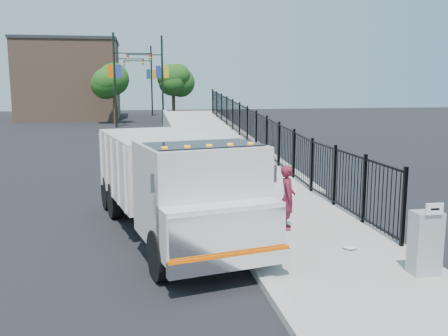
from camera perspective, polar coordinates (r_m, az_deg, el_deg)
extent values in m
plane|color=black|center=(12.89, 1.01, -7.51)|extent=(120.00, 120.00, 0.00)
cube|color=#9E998E|center=(11.59, 12.49, -9.43)|extent=(3.55, 12.00, 0.12)
cube|color=#ADAAA3|center=(11.01, 3.06, -10.13)|extent=(0.30, 12.00, 0.16)
cube|color=#9E998E|center=(28.69, -1.02, 2.07)|extent=(3.95, 24.06, 3.19)
cube|color=black|center=(24.97, 3.67, 2.99)|extent=(0.10, 28.00, 1.80)
cube|color=black|center=(12.96, -6.22, -4.92)|extent=(2.41, 6.91, 0.22)
cube|color=silver|center=(10.58, -2.83, -2.61)|extent=(2.78, 2.66, 2.01)
cube|color=silver|center=(9.57, -0.28, -7.05)|extent=(2.46, 1.18, 1.01)
cube|color=silver|center=(9.24, 0.59, -7.66)|extent=(2.28, 0.56, 0.86)
cube|color=silver|center=(9.33, 0.78, -10.75)|extent=(2.40, 0.68, 0.28)
cube|color=#DF4E00|center=(9.28, 0.78, -9.88)|extent=(2.37, 0.55, 0.06)
cube|color=black|center=(10.24, -2.39, 0.42)|extent=(2.44, 1.74, 0.86)
cube|color=silver|center=(13.99, -7.78, 0.35)|extent=(3.25, 4.64, 1.71)
cube|color=silver|center=(9.19, -8.18, -1.70)|extent=(0.07, 0.07, 0.35)
cube|color=silver|center=(10.08, 5.82, -0.63)|extent=(0.07, 0.07, 0.35)
cube|color=orange|center=(9.57, -6.80, 2.27)|extent=(0.12, 0.10, 0.06)
cube|color=orange|center=(9.70, -4.22, 2.41)|extent=(0.12, 0.10, 0.06)
cube|color=orange|center=(9.85, -1.71, 2.54)|extent=(0.12, 0.10, 0.06)
cube|color=orange|center=(10.01, 0.72, 2.67)|extent=(0.12, 0.10, 0.06)
cube|color=orange|center=(10.20, 3.07, 2.78)|extent=(0.12, 0.10, 0.06)
cylinder|color=black|center=(9.92, -7.25, -9.87)|extent=(0.53, 1.05, 1.01)
cylinder|color=black|center=(10.63, 3.94, -8.47)|extent=(0.53, 1.05, 1.01)
cylinder|color=black|center=(14.56, -12.32, -3.66)|extent=(0.53, 1.05, 1.01)
cylinder|color=black|center=(15.05, -4.36, -3.03)|extent=(0.53, 1.05, 1.01)
cylinder|color=black|center=(15.63, -13.03, -2.78)|extent=(0.53, 1.05, 1.01)
cylinder|color=black|center=(16.09, -5.58, -2.22)|extent=(0.53, 1.05, 1.01)
imported|color=maroon|center=(12.79, 7.28, -3.36)|extent=(0.54, 0.68, 1.64)
cube|color=gray|center=(10.55, 22.01, -7.94)|extent=(0.55, 0.40, 1.25)
cube|color=white|center=(10.18, 22.92, -4.33)|extent=(0.35, 0.04, 0.22)
ellipsoid|color=silver|center=(11.74, 14.17, -8.73)|extent=(0.34, 0.34, 0.08)
cylinder|color=black|center=(44.25, -12.37, 9.73)|extent=(0.18, 0.18, 8.00)
cube|color=black|center=(44.29, -10.36, 12.78)|extent=(3.20, 0.08, 0.08)
cube|color=black|center=(44.30, -8.44, 12.38)|extent=(0.18, 0.22, 0.60)
cube|color=#252EA4|center=(44.25, -11.95, 10.78)|extent=(0.45, 0.04, 1.10)
cube|color=#F15904|center=(44.27, -12.87, 10.75)|extent=(0.45, 0.04, 1.10)
cylinder|color=black|center=(46.40, -7.04, 9.87)|extent=(0.18, 0.18, 8.00)
cube|color=black|center=(46.40, -9.13, 12.67)|extent=(3.20, 0.08, 0.08)
cube|color=black|center=(46.38, -10.93, 12.18)|extent=(0.18, 0.22, 0.60)
cube|color=gold|center=(46.43, -6.63, 10.87)|extent=(0.45, 0.04, 1.10)
cube|color=#1A2DA3|center=(46.39, -7.50, 10.85)|extent=(0.45, 0.04, 1.10)
cylinder|color=black|center=(54.69, -12.42, 9.69)|extent=(0.18, 0.18, 8.00)
cube|color=black|center=(54.71, -10.80, 12.15)|extent=(3.20, 0.08, 0.08)
cube|color=black|center=(54.70, -9.25, 11.83)|extent=(0.18, 0.22, 0.60)
cube|color=#1C379C|center=(54.69, -12.08, 10.54)|extent=(0.45, 0.04, 1.10)
cube|color=orange|center=(54.71, -12.83, 10.51)|extent=(0.45, 0.04, 1.10)
cylinder|color=black|center=(59.24, -8.27, 9.80)|extent=(0.18, 0.18, 8.00)
cube|color=black|center=(59.26, -9.90, 11.98)|extent=(3.20, 0.08, 0.08)
cube|color=black|center=(59.25, -11.32, 11.60)|extent=(0.18, 0.22, 0.60)
cube|color=gold|center=(59.26, -7.94, 10.58)|extent=(0.45, 0.04, 1.10)
cube|color=navy|center=(59.24, -8.63, 10.56)|extent=(0.45, 0.04, 1.10)
cylinder|color=#382314|center=(47.81, -12.35, 6.84)|extent=(0.36, 0.36, 3.20)
sphere|color=#194714|center=(47.76, -12.46, 9.71)|extent=(3.03, 3.03, 3.03)
cylinder|color=#382314|center=(52.94, -5.78, 7.27)|extent=(0.36, 0.36, 3.20)
sphere|color=#194714|center=(52.89, -5.82, 9.87)|extent=(2.78, 2.78, 2.78)
cylinder|color=#382314|center=(59.07, -12.81, 7.33)|extent=(0.36, 0.36, 3.20)
sphere|color=#194714|center=(59.03, -12.90, 9.65)|extent=(2.72, 2.72, 2.72)
cube|color=#8C664C|center=(56.46, -17.14, 9.48)|extent=(10.00, 10.00, 8.00)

